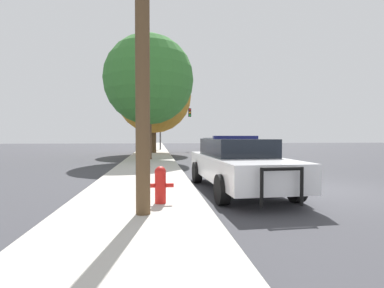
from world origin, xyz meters
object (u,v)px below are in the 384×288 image
(utility_pole, at_px, (142,10))
(tree_sidewalk_near, at_px, (149,80))
(fire_hydrant, at_px, (160,184))
(tree_sidewalk_mid, at_px, (154,96))
(police_car, at_px, (238,163))
(traffic_light, at_px, (173,119))
(car_background_oncoming, at_px, (210,143))

(utility_pole, xyz_separation_m, tree_sidewalk_near, (-0.21, 13.13, 1.17))
(fire_hydrant, relative_size, tree_sidewalk_mid, 0.10)
(police_car, xyz_separation_m, tree_sidewalk_near, (-2.77, 10.33, 4.23))
(police_car, relative_size, tree_sidewalk_mid, 0.67)
(traffic_light, bearing_deg, fire_hydrant, -93.84)
(car_background_oncoming, relative_size, tree_sidewalk_mid, 0.51)
(car_background_oncoming, height_order, tree_sidewalk_mid, tree_sidewalk_mid)
(police_car, relative_size, car_background_oncoming, 1.31)
(police_car, distance_m, traffic_light, 23.57)
(car_background_oncoming, bearing_deg, traffic_light, 45.71)
(traffic_light, distance_m, tree_sidewalk_near, 13.40)
(police_car, distance_m, fire_hydrant, 2.96)
(utility_pole, relative_size, car_background_oncoming, 1.74)
(tree_sidewalk_mid, bearing_deg, traffic_light, 71.46)
(utility_pole, distance_m, traffic_light, 26.31)
(tree_sidewalk_mid, bearing_deg, utility_pole, -90.06)
(traffic_light, xyz_separation_m, car_background_oncoming, (4.74, 4.36, -2.62))
(police_car, height_order, utility_pole, utility_pole)
(tree_sidewalk_near, distance_m, tree_sidewalk_mid, 7.11)
(fire_hydrant, distance_m, utility_pole, 3.42)
(car_background_oncoming, height_order, tree_sidewalk_near, tree_sidewalk_near)
(tree_sidewalk_near, bearing_deg, fire_hydrant, -87.47)
(car_background_oncoming, distance_m, tree_sidewalk_near, 19.29)
(fire_hydrant, distance_m, tree_sidewalk_near, 13.07)
(police_car, bearing_deg, car_background_oncoming, -101.00)
(car_background_oncoming, distance_m, tree_sidewalk_mid, 13.08)
(police_car, bearing_deg, tree_sidewalk_near, -77.38)
(police_car, height_order, traffic_light, traffic_light)
(traffic_light, height_order, tree_sidewalk_mid, tree_sidewalk_mid)
(fire_hydrant, bearing_deg, tree_sidewalk_near, 92.53)
(fire_hydrant, relative_size, car_background_oncoming, 0.19)
(fire_hydrant, bearing_deg, police_car, 41.05)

